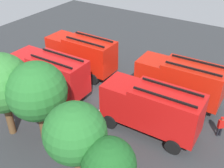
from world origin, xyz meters
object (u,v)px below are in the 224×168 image
tree_1 (75,133)px  tree_3 (1,83)px  fire_truck_0 (180,80)px  tree_0 (109,164)px  traffic_cone_0 (113,65)px  firefighter_2 (173,69)px  firefighter_4 (88,78)px  firefighter_3 (164,108)px  firefighter_0 (221,126)px  fire_truck_2 (151,107)px  fire_truck_3 (50,73)px  fire_truck_1 (81,53)px  tree_2 (37,92)px

tree_1 → tree_3: (6.71, -0.67, 0.56)m
fire_truck_0 → tree_0: 11.13m
tree_0 → traffic_cone_0: 15.89m
tree_3 → firefighter_2: bearing=-116.8°
firefighter_4 → tree_0: tree_0 is taller
firefighter_4 → firefighter_3: bearing=143.4°
firefighter_4 → firefighter_0: bearing=145.5°
fire_truck_2 → traffic_cone_0: (7.51, -6.89, -1.87)m
fire_truck_0 → firefighter_3: fire_truck_0 is taller
fire_truck_0 → firefighter_3: (0.09, 2.61, -1.24)m
fire_truck_0 → fire_truck_2: 4.62m
fire_truck_2 → firefighter_3: size_ratio=4.42×
fire_truck_2 → firefighter_4: bearing=-19.0°
fire_truck_0 → fire_truck_3: (9.80, 4.79, 0.00)m
fire_truck_0 → fire_truck_1: 9.89m
fire_truck_1 → fire_truck_3: same height
firefighter_3 → fire_truck_3: bearing=162.7°
fire_truck_3 → tree_2: (-3.58, 4.61, 1.93)m
firefighter_4 → tree_2: size_ratio=0.29×
tree_3 → firefighter_3: bearing=-139.2°
tree_0 → fire_truck_1: bearing=-46.8°
fire_truck_3 → tree_0: (-10.08, 6.30, 0.81)m
firefighter_3 → tree_2: 9.68m
tree_1 → firefighter_0: bearing=-126.3°
tree_0 → tree_3: bearing=-6.2°
fire_truck_2 → tree_1: 6.57m
fire_truck_0 → fire_truck_3: bearing=25.5°
tree_0 → firefighter_3: bearing=-87.5°
fire_truck_1 → fire_truck_2: size_ratio=1.00×
tree_0 → tree_1: size_ratio=0.81×
fire_truck_0 → tree_1: bearing=78.6°
fire_truck_2 → firefighter_0: fire_truck_2 is taller
fire_truck_3 → tree_1: size_ratio=1.33×
fire_truck_3 → firefighter_2: fire_truck_3 is taller
tree_0 → tree_3: 9.19m
fire_truck_0 → fire_truck_1: (9.88, 0.27, 0.00)m
fire_truck_1 → tree_0: bearing=134.2°
traffic_cone_0 → firefighter_2: bearing=-168.1°
firefighter_3 → traffic_cone_0: size_ratio=2.87×
fire_truck_0 → traffic_cone_0: 8.41m
firefighter_2 → firefighter_0: bearing=-142.0°
firefighter_2 → traffic_cone_0: firefighter_2 is taller
fire_truck_1 → tree_1: 13.18m
firefighter_2 → tree_3: size_ratio=0.28×
firefighter_3 → firefighter_0: bearing=-27.2°
fire_truck_3 → firefighter_4: 3.55m
fire_truck_3 → traffic_cone_0: size_ratio=12.67×
firefighter_4 → traffic_cone_0: size_ratio=3.13×
fire_truck_0 → firefighter_2: fire_truck_0 is taller
fire_truck_2 → fire_truck_3: bearing=0.4°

